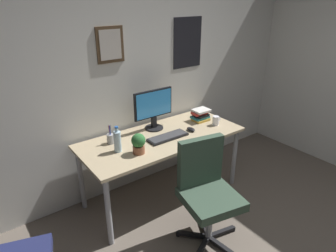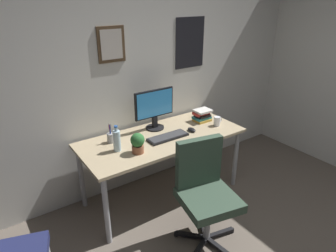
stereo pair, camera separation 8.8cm
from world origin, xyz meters
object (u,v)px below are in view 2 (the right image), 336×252
(monitor, at_px, (154,108))
(keyboard, at_px, (168,137))
(pen_cup, at_px, (111,137))
(book_stack_left, at_px, (202,115))
(coffee_mug_near, at_px, (217,121))
(office_chair, at_px, (205,188))
(potted_plant, at_px, (138,142))
(computer_mouse, at_px, (192,130))
(water_bottle, at_px, (117,140))

(monitor, height_order, keyboard, monitor)
(pen_cup, height_order, book_stack_left, pen_cup)
(coffee_mug_near, xyz_separation_m, pen_cup, (-1.15, 0.29, 0.00))
(office_chair, height_order, book_stack_left, office_chair)
(monitor, xyz_separation_m, potted_plant, (-0.42, -0.37, -0.13))
(computer_mouse, relative_size, potted_plant, 0.56)
(coffee_mug_near, height_order, book_stack_left, book_stack_left)
(computer_mouse, xyz_separation_m, water_bottle, (-0.84, 0.06, 0.09))
(water_bottle, relative_size, book_stack_left, 1.31)
(coffee_mug_near, relative_size, potted_plant, 0.56)
(potted_plant, xyz_separation_m, book_stack_left, (0.98, 0.24, -0.04))
(computer_mouse, bearing_deg, keyboard, 178.35)
(office_chair, xyz_separation_m, monitor, (0.09, 0.94, 0.44))
(water_bottle, relative_size, coffee_mug_near, 2.29)
(computer_mouse, bearing_deg, office_chair, -119.59)
(keyboard, distance_m, pen_cup, 0.57)
(water_bottle, height_order, coffee_mug_near, water_bottle)
(potted_plant, bearing_deg, pen_cup, 109.53)
(keyboard, height_order, pen_cup, pen_cup)
(keyboard, bearing_deg, computer_mouse, -1.65)
(keyboard, relative_size, water_bottle, 1.70)
(keyboard, xyz_separation_m, coffee_mug_near, (0.63, -0.05, 0.04))
(computer_mouse, relative_size, pen_cup, 0.55)
(keyboard, distance_m, potted_plant, 0.42)
(monitor, distance_m, book_stack_left, 0.60)
(potted_plant, bearing_deg, water_bottle, 133.81)
(water_bottle, bearing_deg, office_chair, -56.47)
(keyboard, bearing_deg, pen_cup, 155.13)
(office_chair, bearing_deg, potted_plant, 120.42)
(keyboard, height_order, computer_mouse, computer_mouse)
(coffee_mug_near, bearing_deg, potted_plant, -177.63)
(keyboard, bearing_deg, potted_plant, -166.96)
(monitor, height_order, coffee_mug_near, monitor)
(pen_cup, bearing_deg, monitor, 4.44)
(computer_mouse, distance_m, pen_cup, 0.86)
(potted_plant, bearing_deg, book_stack_left, 13.99)
(potted_plant, distance_m, book_stack_left, 1.01)
(computer_mouse, bearing_deg, coffee_mug_near, -7.21)
(water_bottle, bearing_deg, pen_cup, 84.13)
(potted_plant, relative_size, pen_cup, 0.98)
(office_chair, bearing_deg, book_stack_left, 51.30)
(monitor, bearing_deg, office_chair, -95.34)
(keyboard, relative_size, pen_cup, 2.15)
(monitor, relative_size, book_stack_left, 2.38)
(pen_cup, relative_size, book_stack_left, 1.03)
(monitor, xyz_separation_m, book_stack_left, (0.56, -0.13, -0.17))
(keyboard, bearing_deg, water_bottle, 174.61)
(coffee_mug_near, bearing_deg, water_bottle, 175.05)
(keyboard, height_order, potted_plant, potted_plant)
(computer_mouse, distance_m, potted_plant, 0.71)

